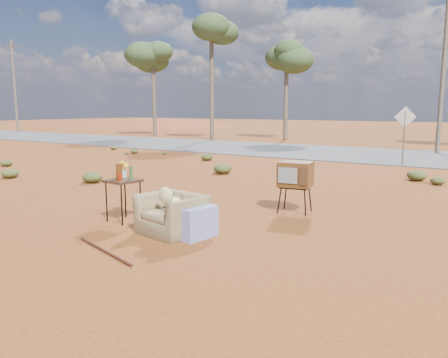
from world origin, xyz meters
The scene contains 14 objects.
ground centered at (0.00, 0.00, 0.00)m, with size 140.00×140.00×0.00m, color brown.
highway centered at (0.00, 15.00, 0.02)m, with size 140.00×7.00×0.04m, color #565659.
dirt_mound centered at (-30.00, 34.00, 0.00)m, with size 26.00×18.00×2.00m, color #943D23.
armchair centered at (0.13, 0.25, 0.42)m, with size 1.31×0.82×0.89m.
tv_unit centered at (1.17, 2.82, 0.78)m, with size 0.72×0.61×1.05m.
side_table centered at (-1.28, 0.42, 0.82)m, with size 0.60×0.60×1.11m.
rusty_bar centered at (-0.16, -1.08, 0.02)m, with size 0.04×0.04×1.64m, color #511F15.
road_sign centered at (1.50, 12.00, 1.50)m, with size 0.78×0.06×2.19m.
eucalyptus_far_left centered at (-18.00, 20.00, 5.94)m, with size 3.20×3.20×7.10m.
eucalyptus_left centered at (-12.00, 19.00, 6.92)m, with size 3.20×3.20×8.10m.
eucalyptus_near_left centered at (-8.00, 22.00, 5.45)m, with size 3.20×3.20×6.60m.
utility_pole_west centered at (-32.00, 17.50, 4.15)m, with size 1.40×0.20×8.00m.
utility_pole_center centered at (2.00, 17.50, 4.15)m, with size 1.40×0.20×8.00m.
scrub_patch centered at (-0.82, 4.41, 0.14)m, with size 17.49×8.07×0.33m.
Camera 1 is at (4.71, -5.35, 2.11)m, focal length 35.00 mm.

